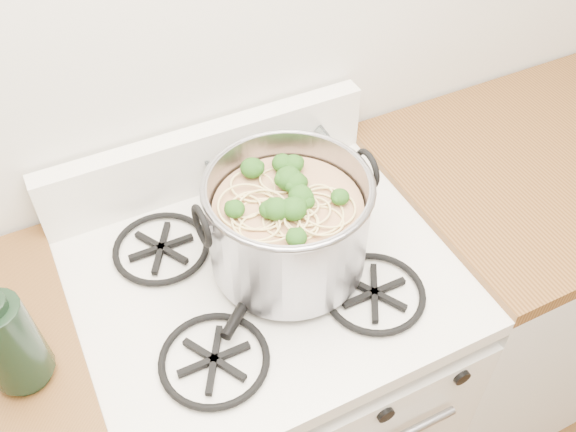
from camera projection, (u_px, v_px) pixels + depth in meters
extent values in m
cube|color=white|center=(270.00, 392.00, 1.67)|extent=(0.76, 0.65, 0.81)
cube|color=white|center=(265.00, 279.00, 1.33)|extent=(0.76, 0.65, 0.04)
cube|color=black|center=(264.00, 270.00, 1.31)|extent=(0.60, 0.56, 0.02)
cylinder|color=black|center=(383.00, 411.00, 1.23)|extent=(0.04, 0.03, 0.04)
cylinder|color=black|center=(459.00, 374.00, 1.29)|extent=(0.04, 0.03, 0.04)
cube|color=#4D2D12|center=(12.00, 370.00, 1.16)|extent=(0.25, 0.65, 0.04)
cube|color=silver|center=(535.00, 268.00, 1.92)|extent=(1.00, 0.65, 0.88)
cylinder|color=#97969E|center=(288.00, 223.00, 1.24)|extent=(0.31, 0.31, 0.21)
torus|color=#97969E|center=(288.00, 186.00, 1.17)|extent=(0.32, 0.32, 0.01)
torus|color=black|center=(202.00, 226.00, 1.13)|extent=(0.01, 0.08, 0.08)
torus|color=black|center=(367.00, 169.00, 1.24)|extent=(0.01, 0.08, 0.08)
cylinder|color=#A1744C|center=(288.00, 233.00, 1.26)|extent=(0.29, 0.29, 0.15)
sphere|color=#204C14|center=(288.00, 199.00, 1.19)|extent=(0.04, 0.04, 0.04)
sphere|color=#204C14|center=(288.00, 199.00, 1.19)|extent=(0.04, 0.04, 0.04)
sphere|color=#204C14|center=(288.00, 199.00, 1.19)|extent=(0.04, 0.04, 0.04)
sphere|color=#204C14|center=(288.00, 199.00, 1.19)|extent=(0.04, 0.04, 0.04)
sphere|color=#204C14|center=(288.00, 199.00, 1.19)|extent=(0.04, 0.04, 0.04)
sphere|color=#204C14|center=(288.00, 199.00, 1.19)|extent=(0.04, 0.04, 0.04)
sphere|color=#204C14|center=(288.00, 199.00, 1.19)|extent=(0.04, 0.04, 0.04)
sphere|color=#204C14|center=(288.00, 199.00, 1.19)|extent=(0.04, 0.04, 0.04)
sphere|color=#204C14|center=(288.00, 199.00, 1.19)|extent=(0.04, 0.04, 0.04)
sphere|color=#204C14|center=(288.00, 199.00, 1.19)|extent=(0.04, 0.04, 0.04)
sphere|color=#204C14|center=(288.00, 199.00, 1.19)|extent=(0.04, 0.04, 0.04)
sphere|color=#204C14|center=(288.00, 199.00, 1.19)|extent=(0.04, 0.04, 0.04)
sphere|color=#204C14|center=(288.00, 199.00, 1.19)|extent=(0.04, 0.04, 0.04)
sphere|color=#204C14|center=(288.00, 199.00, 1.19)|extent=(0.04, 0.04, 0.04)
imported|color=white|center=(266.00, 162.00, 1.50)|extent=(0.12, 0.12, 0.03)
imported|color=black|center=(4.00, 331.00, 1.03)|extent=(0.13, 0.13, 0.27)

